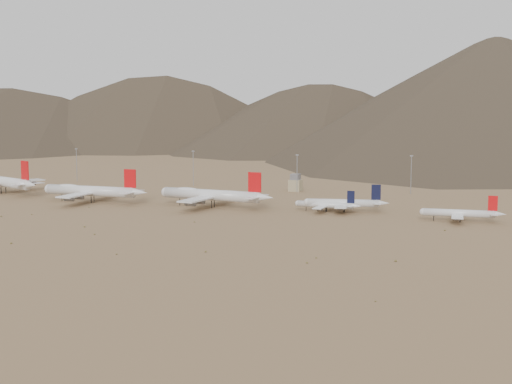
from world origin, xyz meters
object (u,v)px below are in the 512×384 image
at_px(widebody_centre, 91,191).
at_px(narrowbody_b, 345,203).
at_px(narrowbody_a, 327,205).
at_px(widebody_east, 212,195).
at_px(widebody_west, 2,181).
at_px(control_tower, 295,184).

relative_size(widebody_centre, narrowbody_b, 1.54).
relative_size(narrowbody_a, narrowbody_b, 0.82).
height_order(widebody_centre, widebody_east, widebody_east).
distance_m(widebody_west, control_tower, 196.85).
bearing_deg(narrowbody_a, widebody_centre, -172.59).
relative_size(widebody_east, narrowbody_b, 1.57).
bearing_deg(widebody_west, narrowbody_b, 21.82).
relative_size(widebody_centre, control_tower, 5.93).
xyz_separation_m(widebody_west, widebody_east, (158.44, -8.64, -0.63)).
bearing_deg(widebody_centre, narrowbody_a, 4.52).
distance_m(widebody_west, widebody_centre, 83.63).
xyz_separation_m(widebody_centre, narrowbody_b, (152.08, 20.31, -2.25)).
distance_m(narrowbody_a, control_tower, 96.92).
xyz_separation_m(widebody_east, narrowbody_a, (66.51, 7.56, -3.37)).
bearing_deg(narrowbody_b, widebody_east, 176.06).
xyz_separation_m(narrowbody_b, control_tower, (-55.89, 80.24, 0.28)).
xyz_separation_m(widebody_east, narrowbody_b, (75.56, 12.18, -2.40)).
bearing_deg(widebody_west, narrowbody_a, 20.68).
bearing_deg(widebody_centre, control_tower, 44.52).
height_order(widebody_east, control_tower, widebody_east).
distance_m(widebody_centre, widebody_east, 76.95).
relative_size(widebody_west, control_tower, 6.24).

